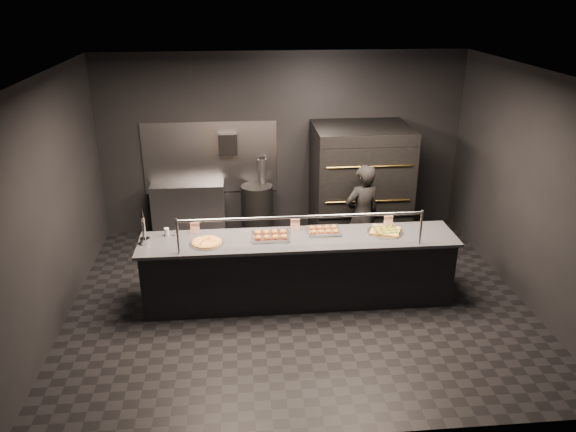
# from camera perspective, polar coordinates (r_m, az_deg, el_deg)

# --- Properties ---
(room) EXTENTS (6.04, 6.00, 3.00)m
(room) POSITION_cam_1_polar(r_m,az_deg,el_deg) (7.06, 0.90, 2.16)
(room) COLOR black
(room) RESTS_ON ground
(service_counter) EXTENTS (4.10, 0.78, 1.37)m
(service_counter) POSITION_cam_1_polar(r_m,az_deg,el_deg) (7.44, 1.08, -5.45)
(service_counter) COLOR black
(service_counter) RESTS_ON ground
(pizza_oven) EXTENTS (1.50, 1.23, 1.91)m
(pizza_oven) POSITION_cam_1_polar(r_m,az_deg,el_deg) (9.15, 7.28, 3.26)
(pizza_oven) COLOR black
(pizza_oven) RESTS_ON ground
(prep_shelf) EXTENTS (1.20, 0.35, 0.90)m
(prep_shelf) POSITION_cam_1_polar(r_m,az_deg,el_deg) (9.56, -10.06, 0.62)
(prep_shelf) COLOR #99999E
(prep_shelf) RESTS_ON ground
(towel_dispenser) EXTENTS (0.30, 0.20, 0.35)m
(towel_dispenser) POSITION_cam_1_polar(r_m,az_deg,el_deg) (9.24, -6.13, 7.29)
(towel_dispenser) COLOR black
(towel_dispenser) RESTS_ON room
(fire_extinguisher) EXTENTS (0.14, 0.14, 0.51)m
(fire_extinguisher) POSITION_cam_1_polar(r_m,az_deg,el_deg) (9.40, -2.64, 4.53)
(fire_extinguisher) COLOR #B2B2B7
(fire_extinguisher) RESTS_ON room
(beer_tap) EXTENTS (0.13, 0.18, 0.48)m
(beer_tap) POSITION_cam_1_polar(r_m,az_deg,el_deg) (7.26, -14.40, -1.73)
(beer_tap) COLOR silver
(beer_tap) RESTS_ON service_counter
(round_pizza) EXTENTS (0.44, 0.44, 0.03)m
(round_pizza) POSITION_cam_1_polar(r_m,az_deg,el_deg) (7.16, -8.24, -2.66)
(round_pizza) COLOR silver
(round_pizza) RESTS_ON service_counter
(slider_tray_a) EXTENTS (0.54, 0.43, 0.08)m
(slider_tray_a) POSITION_cam_1_polar(r_m,az_deg,el_deg) (7.24, -1.77, -2.01)
(slider_tray_a) COLOR silver
(slider_tray_a) RESTS_ON service_counter
(slider_tray_b) EXTENTS (0.45, 0.34, 0.07)m
(slider_tray_b) POSITION_cam_1_polar(r_m,az_deg,el_deg) (7.41, 3.65, -1.48)
(slider_tray_b) COLOR silver
(slider_tray_b) RESTS_ON service_counter
(square_pizza) EXTENTS (0.47, 0.47, 0.05)m
(square_pizza) POSITION_cam_1_polar(r_m,az_deg,el_deg) (7.50, 9.85, -1.52)
(square_pizza) COLOR silver
(square_pizza) RESTS_ON service_counter
(condiment_jar) EXTENTS (0.16, 0.06, 0.11)m
(condiment_jar) POSITION_cam_1_polar(r_m,az_deg,el_deg) (7.44, -11.97, -1.61)
(condiment_jar) COLOR silver
(condiment_jar) RESTS_ON service_counter
(tent_cards) EXTENTS (2.71, 0.04, 0.15)m
(tent_cards) POSITION_cam_1_polar(r_m,az_deg,el_deg) (7.46, 0.59, -0.85)
(tent_cards) COLOR white
(tent_cards) RESTS_ON service_counter
(trash_bin) EXTENTS (0.53, 0.53, 0.88)m
(trash_bin) POSITION_cam_1_polar(r_m,az_deg,el_deg) (9.43, -3.15, 0.58)
(trash_bin) COLOR black
(trash_bin) RESTS_ON ground
(worker) EXTENTS (0.67, 0.55, 1.57)m
(worker) POSITION_cam_1_polar(r_m,az_deg,el_deg) (8.34, 7.51, 0.00)
(worker) COLOR black
(worker) RESTS_ON ground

